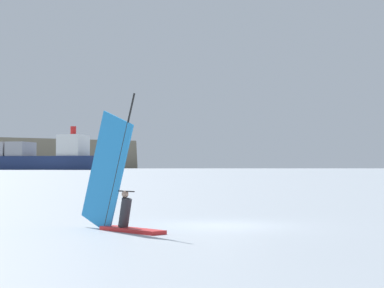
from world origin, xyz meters
TOP-DOWN VIEW (x-y plane):
  - ground_plane at (0.00, 0.00)m, footprint 4000.00×4000.00m
  - windsurfer at (-3.79, 0.48)m, footprint 0.97×3.98m

SIDE VIEW (x-z plane):
  - ground_plane at x=0.00m, z-range 0.00..0.00m
  - windsurfer at x=-3.79m, z-range -1.12..3.34m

